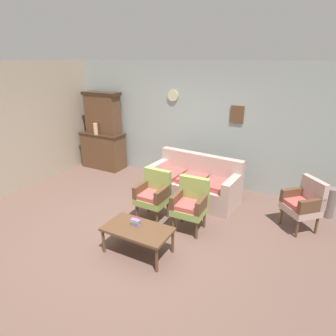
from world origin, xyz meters
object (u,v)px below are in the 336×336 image
(side_cabinet, at_px, (104,150))
(book_stack_on_table, at_px, (136,222))
(vase_on_cabinet, at_px, (96,129))
(armchair_near_cabinet, at_px, (191,202))
(coffee_table, at_px, (138,231))
(wingback_chair_by_fireplace, at_px, (304,202))
(floor_vase_by_wall, at_px, (330,203))
(floral_couch, at_px, (194,184))
(armchair_near_couch_end, at_px, (153,193))

(side_cabinet, relative_size, book_stack_on_table, 8.30)
(vase_on_cabinet, distance_m, armchair_near_cabinet, 3.65)
(coffee_table, bearing_deg, book_stack_on_table, 138.75)
(vase_on_cabinet, distance_m, coffee_table, 3.84)
(coffee_table, bearing_deg, armchair_near_cabinet, 66.44)
(wingback_chair_by_fireplace, relative_size, coffee_table, 0.90)
(armchair_near_cabinet, xyz_separation_m, floor_vase_by_wall, (2.08, 1.57, -0.22))
(vase_on_cabinet, height_order, floor_vase_by_wall, vase_on_cabinet)
(book_stack_on_table, relative_size, floor_vase_by_wall, 0.25)
(wingback_chair_by_fireplace, distance_m, book_stack_on_table, 2.81)
(floral_couch, distance_m, floor_vase_by_wall, 2.52)
(vase_on_cabinet, bearing_deg, side_cabinet, 78.51)
(floral_couch, height_order, floor_vase_by_wall, floral_couch)
(vase_on_cabinet, relative_size, armchair_near_cabinet, 0.32)
(armchair_near_couch_end, height_order, wingback_chair_by_fireplace, same)
(floral_couch, height_order, wingback_chair_by_fireplace, same)
(floral_couch, bearing_deg, wingback_chair_by_fireplace, -5.01)
(book_stack_on_table, bearing_deg, coffee_table, -41.25)
(armchair_near_couch_end, xyz_separation_m, book_stack_on_table, (0.24, -0.92, -0.03))
(armchair_near_cabinet, relative_size, coffee_table, 0.90)
(coffee_table, height_order, floor_vase_by_wall, floor_vase_by_wall)
(wingback_chair_by_fireplace, xyz_separation_m, book_stack_on_table, (-2.16, -1.80, -0.03))
(vase_on_cabinet, distance_m, armchair_near_couch_end, 3.00)
(side_cabinet, distance_m, coffee_table, 3.87)
(vase_on_cabinet, xyz_separation_m, book_stack_on_table, (2.80, -2.39, -0.61))
(coffee_table, relative_size, floor_vase_by_wall, 1.77)
(floral_couch, xyz_separation_m, armchair_near_couch_end, (-0.34, -1.06, 0.17))
(side_cabinet, bearing_deg, coffee_table, -42.97)
(coffee_table, distance_m, book_stack_on_table, 0.13)
(floral_couch, relative_size, floor_vase_by_wall, 3.32)
(floral_couch, relative_size, coffee_table, 1.87)
(floral_couch, bearing_deg, armchair_near_cabinet, -70.09)
(armchair_near_cabinet, xyz_separation_m, wingback_chair_by_fireplace, (1.67, 0.90, 0.00))
(vase_on_cabinet, relative_size, wingback_chair_by_fireplace, 0.32)
(vase_on_cabinet, relative_size, coffee_table, 0.29)
(armchair_near_couch_end, distance_m, coffee_table, 1.04)
(floral_couch, xyz_separation_m, wingback_chair_by_fireplace, (2.06, -0.18, 0.17))
(armchair_near_couch_end, relative_size, coffee_table, 0.90)
(floral_couch, height_order, coffee_table, floral_couch)
(side_cabinet, height_order, floral_couch, side_cabinet)
(wingback_chair_by_fireplace, distance_m, coffee_table, 2.80)
(armchair_near_couch_end, bearing_deg, wingback_chair_by_fireplace, 20.09)
(wingback_chair_by_fireplace, bearing_deg, coffee_table, -138.30)
(side_cabinet, height_order, armchair_near_cabinet, side_cabinet)
(vase_on_cabinet, distance_m, book_stack_on_table, 3.73)
(wingback_chair_by_fireplace, xyz_separation_m, coffee_table, (-2.09, -1.86, -0.12))
(armchair_near_cabinet, bearing_deg, armchair_near_couch_end, 178.31)
(wingback_chair_by_fireplace, bearing_deg, book_stack_on_table, -140.22)
(floral_couch, height_order, book_stack_on_table, floral_couch)
(armchair_near_cabinet, relative_size, wingback_chair_by_fireplace, 1.00)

